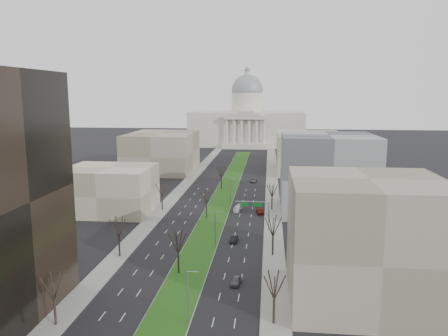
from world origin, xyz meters
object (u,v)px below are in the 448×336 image
Objects in this scene: car_black at (234,239)px; box_van at (238,208)px; car_grey_near at (236,281)px; car_red at (260,211)px; car_grey_far at (253,180)px.

box_van is (-1.19, 28.89, 0.16)m from car_black.
car_grey_near is 0.94× the size of car_black.
car_black is at bearing -108.54° from car_red.
car_black is 75.14m from car_grey_far.
car_black is (-2.41, 24.41, 0.02)m from car_grey_near.
car_black reaches higher than car_grey_far.
car_grey_near is at bearing -80.99° from car_black.
car_red is 48.27m from car_grey_far.
car_grey_far is (2.11, 75.11, -0.00)m from car_black.
car_grey_near is at bearing -80.09° from box_van.
car_grey_far is at bearing 91.76° from car_black.
car_grey_far is 0.82× the size of box_van.
car_red is at bearing -85.56° from car_grey_far.
car_grey_far is at bearing 91.96° from box_van.
box_van reaches higher than car_black.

